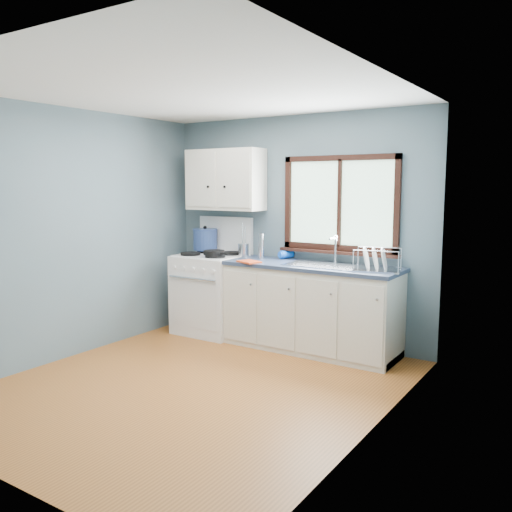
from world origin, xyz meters
The scene contains 18 objects.
floor centered at (0.00, 0.00, -0.01)m, with size 3.20×3.60×0.02m, color #A45C24.
ceiling centered at (0.00, 0.00, 2.51)m, with size 3.20×3.60×0.02m, color white.
wall_back centered at (0.00, 1.81, 1.25)m, with size 3.20×0.02×2.50m, color slate.
wall_left centered at (-1.61, 0.00, 1.25)m, with size 0.02×3.60×2.50m, color slate.
wall_right centered at (1.61, 0.00, 1.25)m, with size 0.02×3.60×2.50m, color slate.
gas_range centered at (-0.95, 1.47, 0.49)m, with size 0.76×0.69×1.36m.
base_cabinets centered at (0.36, 1.49, 0.41)m, with size 1.85×0.60×0.88m.
countertop centered at (0.36, 1.49, 0.90)m, with size 1.89×0.64×0.04m, color #232E44.
sink centered at (0.54, 1.49, 0.86)m, with size 0.84×0.46×0.44m.
window centered at (0.54, 1.77, 1.48)m, with size 1.36×0.10×1.03m.
upper_cabinets centered at (-0.85, 1.63, 1.80)m, with size 0.95×0.35×0.70m.
skillet centered at (-0.79, 1.32, 0.98)m, with size 0.38×0.28×0.05m.
stockpot centered at (-1.14, 1.61, 1.09)m, with size 0.38×0.38×0.29m.
utensil_crock centered at (-0.58, 1.60, 1.00)m, with size 0.13×0.13×0.39m.
thermos centered at (-0.32, 1.58, 1.06)m, with size 0.07×0.07×0.28m, color silver.
soap_bottle centered at (-0.11, 1.63, 1.04)m, with size 0.09×0.09×0.24m, color blue.
dish_towel centered at (-0.26, 1.24, 0.93)m, with size 0.24×0.17×0.02m, color #D8441B.
dish_rack centered at (1.07, 1.45, 0.98)m, with size 0.51×0.43×0.23m.
Camera 1 is at (2.91, -3.50, 1.74)m, focal length 38.00 mm.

